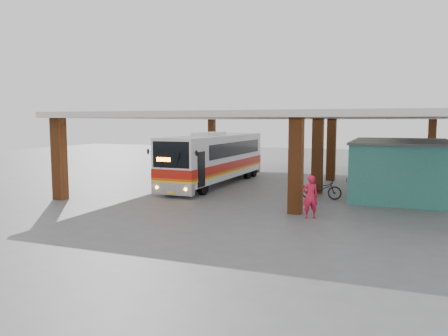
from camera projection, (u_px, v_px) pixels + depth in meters
ground at (252, 198)px, 23.74m from camera, size 90.00×90.00×0.00m
brick_columns at (298, 153)px, 27.63m from camera, size 20.10×21.60×4.35m
canopy_roof at (289, 116)px, 29.10m from camera, size 21.00×23.00×0.30m
shop_building at (400, 168)px, 24.59m from camera, size 5.20×8.20×3.11m
coach_bus at (215, 158)px, 28.85m from camera, size 2.80×11.99×3.47m
motorcycle at (321, 189)px, 23.46m from camera, size 2.19×0.88×1.13m
pedestrian at (310, 197)px, 18.79m from camera, size 0.81×0.69×1.88m
red_chair at (351, 176)px, 30.05m from camera, size 0.50×0.50×0.86m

